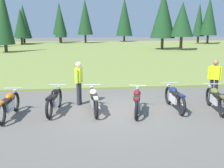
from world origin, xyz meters
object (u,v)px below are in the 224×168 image
Objects in this scene: motorcycle_orange at (9,105)px; motorcycle_maroon at (137,101)px; motorcycle_black at (54,100)px; rider_near_row_end at (215,78)px; motorcycle_navy at (175,98)px; motorcycle_olive at (216,99)px; motorcycle_cream at (94,100)px; rider_checking_bike at (79,81)px.

motorcycle_orange is 1.02× the size of motorcycle_maroon.
motorcycle_orange is at bearing -164.63° from motorcycle_black.
rider_near_row_end reaches higher than motorcycle_black.
motorcycle_black is 2.90m from motorcycle_maroon.
motorcycle_navy is at bearing 11.28° from motorcycle_maroon.
motorcycle_maroon and motorcycle_olive have the same top height.
motorcycle_olive is at bearing -0.41° from motorcycle_orange.
motorcycle_black is 1.00× the size of motorcycle_navy.
motorcycle_maroon is at bearing -10.71° from motorcycle_cream.
motorcycle_navy is (4.32, -0.12, 0.00)m from motorcycle_black.
motorcycle_navy is at bearing 166.92° from motorcycle_olive.
motorcycle_maroon is (2.87, -0.41, 0.00)m from motorcycle_black.
motorcycle_maroon is 0.99× the size of motorcycle_olive.
rider_checking_bike is at bearing 117.16° from motorcycle_cream.
motorcycle_cream is 1.52m from motorcycle_maroon.
rider_near_row_end is (6.32, 0.89, 0.51)m from motorcycle_black.
motorcycle_orange is 1.00× the size of motorcycle_black.
rider_checking_bike reaches higher than motorcycle_navy.
motorcycle_cream is 1.25m from rider_checking_bike.
motorcycle_black and motorcycle_cream have the same top height.
motorcycle_navy is (5.77, 0.27, 0.00)m from motorcycle_orange.
motorcycle_orange is 2.69m from rider_checking_bike.
motorcycle_orange is at bearing -177.28° from motorcycle_navy.
motorcycle_olive is at bearing -4.19° from motorcycle_cream.
motorcycle_maroon is 1.48m from motorcycle_navy.
motorcycle_orange is at bearing 179.59° from motorcycle_olive.
motorcycle_orange is 1.00× the size of motorcycle_cream.
rider_near_row_end is at bearing 26.89° from motorcycle_navy.
motorcycle_navy is (2.94, 0.01, 0.00)m from motorcycle_cream.
motorcycle_maroon and motorcycle_navy have the same top height.
motorcycle_black is 1.00× the size of motorcycle_cream.
motorcycle_cream is 5.07m from rider_near_row_end.
motorcycle_orange and motorcycle_olive have the same top height.
motorcycle_navy is at bearing -153.11° from rider_near_row_end.
motorcycle_navy is (1.45, 0.29, 0.00)m from motorcycle_maroon.
motorcycle_maroon is at bearing -159.31° from rider_near_row_end.
motorcycle_olive is 1.25× the size of rider_checking_bike.
motorcycle_cream is at bearing -5.42° from motorcycle_black.
rider_near_row_end is (2.00, 1.01, 0.51)m from motorcycle_navy.
motorcycle_orange is 2.84m from motorcycle_cream.
motorcycle_black and motorcycle_navy have the same top height.
rider_checking_bike reaches higher than motorcycle_cream.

